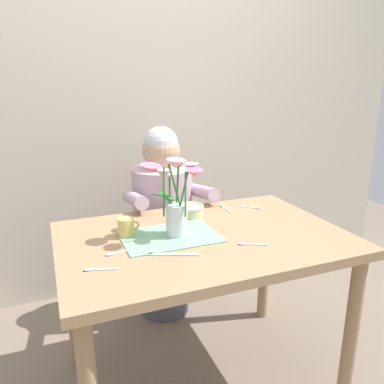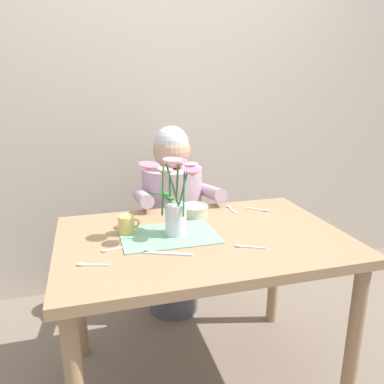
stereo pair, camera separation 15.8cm
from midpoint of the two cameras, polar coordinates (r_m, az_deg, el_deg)
The scene contains 14 objects.
ground_plane at distance 2.01m, azimuth 3.92°, elevation -26.39°, with size 6.00×6.00×0.00m, color #756656.
wood_panel_backdrop at distance 2.50m, azimuth -3.80°, elevation 13.59°, with size 4.00×0.10×2.50m, color beige.
dining_table at distance 1.65m, azimuth 4.36°, elevation -9.71°, with size 1.20×0.80×0.74m.
seated_person at distance 2.22m, azimuth -0.88°, elevation -4.88°, with size 0.45×0.47×1.14m.
striped_placemat at distance 1.60m, azimuth -0.67°, elevation -6.58°, with size 0.40×0.28×0.01m, color #7AB289.
flower_vase at distance 1.55m, azimuth 0.14°, elevation -0.37°, with size 0.26×0.28×0.35m.
ceramic_bowl at distance 1.82m, azimuth 2.83°, elevation -2.81°, with size 0.14×0.14×0.06m.
dinner_knife at distance 1.44m, azimuth -0.47°, elevation -9.32°, with size 0.19×0.02×0.01m, color silver.
tea_cup at distance 1.62m, azimuth -7.10°, elevation -4.98°, with size 0.09×0.07×0.08m.
spoon_0 at distance 1.96m, azimuth 12.69°, elevation -2.67°, with size 0.10×0.09×0.01m.
spoon_1 at distance 1.52m, azimuth 10.99°, elevation -8.11°, with size 0.11×0.07×0.01m.
spoon_2 at distance 1.49m, azimuth -9.05°, elevation -8.62°, with size 0.12×0.03×0.01m.
spoon_3 at distance 1.39m, azimuth -12.30°, elevation -10.71°, with size 0.12×0.05×0.01m.
spoon_4 at distance 1.95m, azimuth 8.14°, elevation -2.47°, with size 0.02×0.12×0.01m.
Camera 2 is at (-0.44, -1.42, 1.36)m, focal length 35.37 mm.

